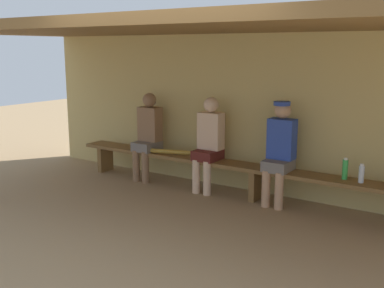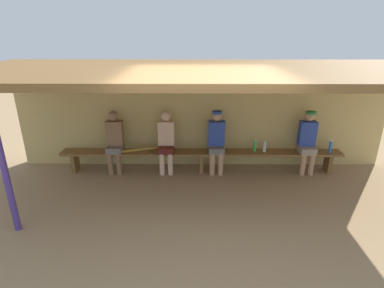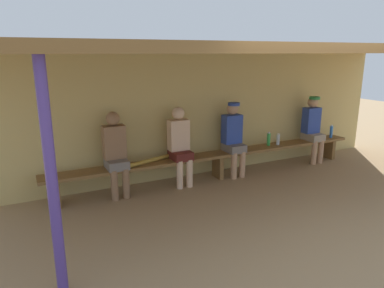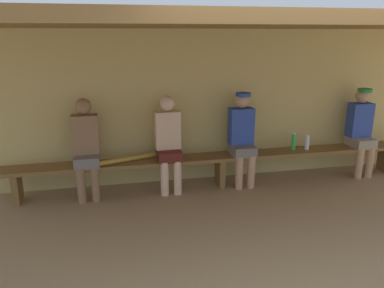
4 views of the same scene
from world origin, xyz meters
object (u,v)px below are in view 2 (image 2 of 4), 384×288
support_post (3,166)px  water_bottle_clear (265,147)px  player_shirtless_tan (307,139)px  baseball_bat (139,150)px  player_in_blue (115,139)px  water_bottle_orange (255,146)px  player_leftmost (166,140)px  water_bottle_blue (330,147)px  player_near_post (216,139)px  bench (201,155)px

support_post → water_bottle_clear: bearing=26.1°
player_shirtless_tan → baseball_bat: 3.58m
water_bottle_clear → baseball_bat: bearing=179.9°
player_in_blue → player_shirtless_tan: bearing=0.0°
player_shirtless_tan → baseball_bat: player_shirtless_tan is taller
player_shirtless_tan → water_bottle_orange: (-1.09, 0.03, -0.16)m
player_leftmost → water_bottle_blue: bearing=-0.8°
player_near_post → baseball_bat: bearing=-179.9°
player_near_post → baseball_bat: player_near_post is taller
support_post → bench: bearing=35.7°
player_leftmost → player_shirtless_tan: bearing=0.0°
water_bottle_clear → water_bottle_blue: 1.38m
water_bottle_orange → player_near_post: bearing=-178.0°
support_post → player_in_blue: bearing=62.8°
player_in_blue → support_post: bearing=-117.2°
player_leftmost → water_bottle_clear: player_leftmost is taller
support_post → player_shirtless_tan: bearing=22.2°
bench → baseball_bat: size_ratio=6.81×
player_leftmost → water_bottle_orange: 1.90m
bench → player_shirtless_tan: (2.24, 0.00, 0.36)m
player_shirtless_tan → water_bottle_orange: size_ratio=5.11×
player_leftmost → water_bottle_clear: bearing=-0.2°
water_bottle_orange → support_post: bearing=-152.3°
player_near_post → bench: bearing=-179.4°
water_bottle_blue → bench: bearing=179.1°
player_in_blue → water_bottle_orange: 2.99m
support_post → player_shirtless_tan: (5.16, 2.10, -0.35)m
support_post → baseball_bat: size_ratio=2.50×
water_bottle_orange → baseball_bat: size_ratio=0.30×
support_post → bench: support_post is taller
player_near_post → baseball_bat: (-1.65, -0.00, -0.25)m
bench → player_near_post: bearing=0.6°
player_shirtless_tan → player_leftmost: 2.98m
bench → player_near_post: size_ratio=4.46×
player_near_post → player_in_blue: bearing=-180.0°
water_bottle_clear → water_bottle_blue: bearing=-1.6°
player_near_post → player_leftmost: bearing=-180.0°
water_bottle_blue → player_near_post: bearing=178.9°
bench → player_shirtless_tan: bearing=0.1°
player_shirtless_tan → water_bottle_clear: 0.91m
bench → water_bottle_blue: (2.73, -0.04, 0.20)m
player_in_blue → water_bottle_orange: bearing=0.6°
player_in_blue → bench: bearing=-0.1°
bench → player_near_post: (0.32, 0.00, 0.36)m
player_leftmost → baseball_bat: player_leftmost is taller
baseball_bat → water_bottle_clear: bearing=-17.3°
player_in_blue → water_bottle_clear: size_ratio=5.89×
water_bottle_clear → player_in_blue: bearing=179.9°
baseball_bat → support_post: bearing=-144.3°
player_near_post → water_bottle_blue: 2.41m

